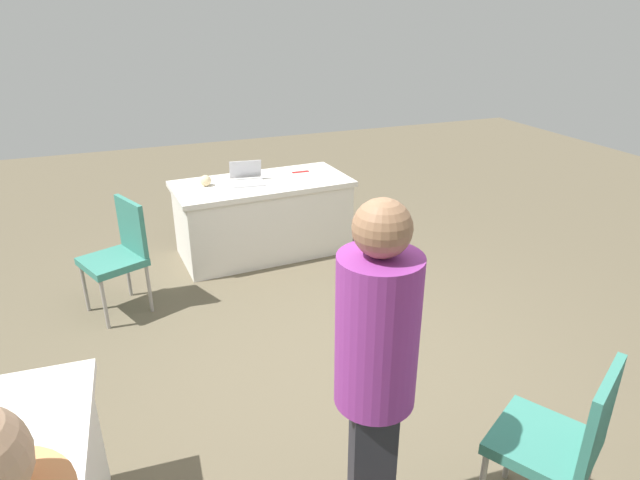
{
  "coord_description": "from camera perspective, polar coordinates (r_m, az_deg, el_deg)",
  "views": [
    {
      "loc": [
        1.17,
        2.93,
        2.38
      ],
      "look_at": [
        -0.07,
        -0.24,
        0.9
      ],
      "focal_mm": 30.57,
      "sensor_mm": 36.0,
      "label": 1
    }
  ],
  "objects": [
    {
      "name": "scissors_red",
      "position": [
        5.74,
        -2.06,
        7.14
      ],
      "size": [
        0.18,
        0.04,
        0.01
      ],
      "primitive_type": "cube",
      "rotation": [
        0.0,
        0.0,
        3.12
      ],
      "color": "red",
      "rests_on": "table_foreground"
    },
    {
      "name": "table_foreground",
      "position": [
        5.59,
        -5.96,
        2.4
      ],
      "size": [
        1.77,
        0.91,
        0.76
      ],
      "rotation": [
        0.0,
        0.0,
        0.06
      ],
      "color": "silver",
      "rests_on": "ground"
    },
    {
      "name": "chair_back_row",
      "position": [
        4.72,
        -20.23,
        -1.06
      ],
      "size": [
        0.58,
        0.58,
        0.94
      ],
      "rotation": [
        0.0,
        0.0,
        -1.18
      ],
      "color": "#9E9993",
      "rests_on": "ground"
    },
    {
      "name": "laptop_silver",
      "position": [
        5.42,
        -7.65,
        6.35
      ],
      "size": [
        0.35,
        0.33,
        0.21
      ],
      "rotation": [
        0.0,
        0.0,
        -0.12
      ],
      "color": "silver",
      "rests_on": "table_foreground"
    },
    {
      "name": "chair_near_front",
      "position": [
        2.86,
        23.96,
        -18.48
      ],
      "size": [
        0.6,
        0.6,
        0.97
      ],
      "rotation": [
        0.0,
        0.0,
        3.66
      ],
      "color": "#9E9993",
      "rests_on": "ground"
    },
    {
      "name": "person_organiser",
      "position": [
        2.34,
        5.79,
        -13.73
      ],
      "size": [
        0.43,
        0.43,
        1.74
      ],
      "rotation": [
        0.0,
        0.0,
        4.37
      ],
      "color": "#26262D",
      "rests_on": "ground"
    },
    {
      "name": "ground_plane",
      "position": [
        3.96,
        0.32,
        -13.53
      ],
      "size": [
        14.4,
        14.4,
        0.0
      ],
      "primitive_type": "plane",
      "color": "brown"
    },
    {
      "name": "yarn_ball",
      "position": [
        5.39,
        -11.89,
        6.11
      ],
      "size": [
        0.11,
        0.11,
        0.11
      ],
      "primitive_type": "sphere",
      "color": "beige",
      "rests_on": "table_foreground"
    }
  ]
}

